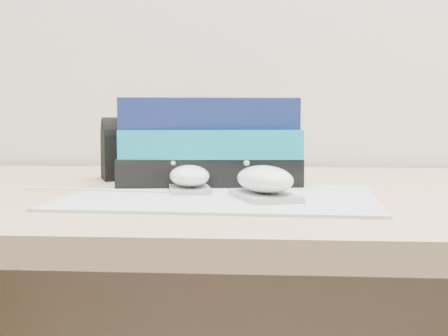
# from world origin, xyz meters

# --- Properties ---
(desk) EXTENTS (1.60, 0.80, 0.73)m
(desk) POSITION_xyz_m (0.00, 1.64, 0.50)
(desk) COLOR tan
(desk) RESTS_ON ground
(mousepad) EXTENTS (0.40, 0.32, 0.00)m
(mousepad) POSITION_xyz_m (-0.07, 1.45, 0.73)
(mousepad) COLOR #9999A1
(mousepad) RESTS_ON desk
(mouse_rear) EXTENTS (0.07, 0.11, 0.04)m
(mouse_rear) POSITION_xyz_m (-0.12, 1.50, 0.75)
(mouse_rear) COLOR #ACACAF
(mouse_rear) RESTS_ON mousepad
(mouse_front) EXTENTS (0.10, 0.13, 0.05)m
(mouse_front) POSITION_xyz_m (-0.01, 1.42, 0.75)
(mouse_front) COLOR #AFAFB2
(mouse_front) RESTS_ON mousepad
(usb_cable) EXTENTS (0.21, 0.04, 0.00)m
(usb_cable) POSITION_xyz_m (-0.24, 1.49, 0.73)
(usb_cable) COLOR white
(usb_cable) RESTS_ON mousepad
(book_stack) EXTENTS (0.29, 0.25, 0.13)m
(book_stack) POSITION_xyz_m (-0.10, 1.64, 0.79)
(book_stack) COLOR black
(book_stack) RESTS_ON desk
(pouch) EXTENTS (0.14, 0.12, 0.10)m
(pouch) POSITION_xyz_m (-0.23, 1.70, 0.78)
(pouch) COLOR black
(pouch) RESTS_ON desk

